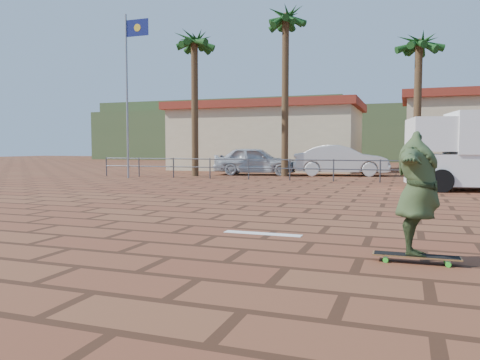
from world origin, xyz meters
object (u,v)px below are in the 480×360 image
at_px(longboard, 416,256).
at_px(car_white, 340,160).
at_px(skateboarder, 418,193).
at_px(car_silver, 255,161).

bearing_deg(longboard, car_white, 99.53).
bearing_deg(longboard, skateboarder, 134.05).
height_order(skateboarder, car_white, skateboarder).
xyz_separation_m(longboard, skateboarder, (-0.00, 0.00, 0.83)).
bearing_deg(skateboarder, car_white, 12.52).
height_order(car_silver, car_white, car_white).
distance_m(longboard, skateboarder, 0.83).
height_order(longboard, car_white, car_white).
height_order(skateboarder, car_silver, skateboarder).
relative_size(longboard, car_silver, 0.24).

